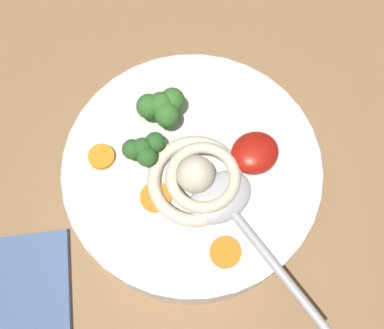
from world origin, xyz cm
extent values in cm
cube|color=#936D47|center=(0.00, 0.00, 1.30)|extent=(109.81, 109.81, 2.59)
cylinder|color=white|center=(2.20, -0.02, 5.61)|extent=(24.25, 24.25, 6.02)
cylinder|color=gold|center=(2.20, -0.02, 5.85)|extent=(21.34, 21.34, 5.54)
torus|color=beige|center=(1.61, -1.68, 9.22)|extent=(8.72, 8.72, 1.20)
torus|color=beige|center=(2.17, -2.06, 10.18)|extent=(9.34, 9.34, 1.08)
sphere|color=beige|center=(1.61, -1.68, 10.78)|extent=(3.38, 3.38, 3.38)
ellipsoid|color=#B7B7BC|center=(2.75, -4.23, 9.42)|extent=(6.52, 5.14, 1.60)
cylinder|color=#B7B7BC|center=(3.72, -11.67, 9.42)|extent=(2.73, 14.98, 0.80)
ellipsoid|color=#B2190F|center=(7.59, -2.13, 9.63)|extent=(4.50, 4.05, 2.03)
cylinder|color=#7A9E60|center=(-1.29, 2.89, 9.12)|extent=(0.94, 0.94, 1.01)
sphere|color=#2D6628|center=(-1.29, 2.89, 10.56)|extent=(1.85, 1.85, 1.85)
sphere|color=#2D6628|center=(-0.36, 2.89, 10.39)|extent=(1.85, 1.85, 1.85)
sphere|color=#2D6628|center=(-2.13, 3.23, 10.47)|extent=(1.85, 1.85, 1.85)
sphere|color=#2D6628|center=(-1.29, 1.97, 10.42)|extent=(1.85, 1.85, 1.85)
cylinder|color=#7A9E60|center=(2.13, 5.70, 9.25)|extent=(1.19, 1.19, 1.27)
sphere|color=#38752D|center=(2.13, 5.70, 11.06)|extent=(2.33, 2.33, 2.33)
sphere|color=#38752D|center=(3.30, 5.70, 10.84)|extent=(2.33, 2.33, 2.33)
sphere|color=#38752D|center=(1.07, 6.12, 10.95)|extent=(2.33, 2.33, 2.33)
sphere|color=#38752D|center=(2.13, 4.53, 10.89)|extent=(2.33, 2.33, 2.33)
cylinder|color=orange|center=(-4.82, 4.62, 8.94)|extent=(2.44, 2.44, 0.64)
cylinder|color=orange|center=(0.72, -8.57, 8.88)|extent=(2.71, 2.71, 0.52)
cylinder|color=orange|center=(-2.23, -1.25, 8.82)|extent=(2.80, 2.80, 0.41)
camera|label=1|loc=(-5.48, -13.84, 48.89)|focal=43.72mm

